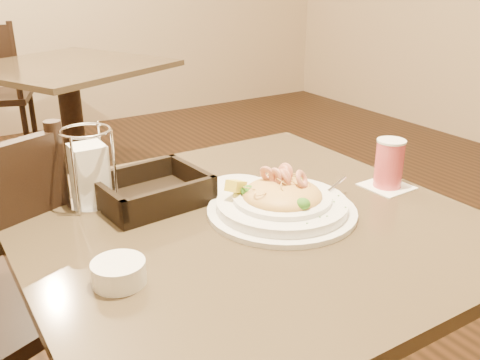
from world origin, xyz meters
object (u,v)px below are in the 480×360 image
bread_basket (151,193)px  napkin_caddy (90,173)px  side_plate (238,187)px  butter_ramekin (119,272)px  main_table (245,312)px  background_table (71,107)px  pasta_bowl (282,201)px  drink_glass (389,164)px

bread_basket → napkin_caddy: napkin_caddy is taller
side_plate → butter_ramekin: size_ratio=1.59×
main_table → bread_basket: (-0.13, 0.18, 0.26)m
background_table → butter_ramekin: bearing=-103.3°
background_table → side_plate: 1.96m
pasta_bowl → bread_basket: 0.29m
main_table → butter_ramekin: (-0.31, -0.09, 0.25)m
pasta_bowl → napkin_caddy: 0.42m
main_table → napkin_caddy: 0.46m
main_table → napkin_caddy: size_ratio=5.17×
background_table → napkin_caddy: 1.92m
background_table → butter_ramekin: (-0.51, -2.18, 0.25)m
butter_ramekin → side_plate: bearing=31.7°
background_table → napkin_caddy: napkin_caddy is taller
bread_basket → butter_ramekin: bearing=-123.1°
bread_basket → butter_ramekin: size_ratio=2.71×
drink_glass → napkin_caddy: napkin_caddy is taller
drink_glass → bread_basket: 0.55m
drink_glass → napkin_caddy: bearing=155.9°
main_table → background_table: (0.21, 2.08, 0.00)m
napkin_caddy → bread_basket: bearing=-28.0°
bread_basket → napkin_caddy: size_ratio=1.40×
bread_basket → side_plate: bread_basket is taller
main_table → bread_basket: size_ratio=3.68×
drink_glass → side_plate: size_ratio=0.82×
butter_ramekin → pasta_bowl: bearing=10.2°
side_plate → butter_ramekin: 0.45m
drink_glass → napkin_caddy: (-0.62, 0.28, 0.02)m
napkin_caddy → main_table: bearing=-44.7°
drink_glass → bread_basket: drink_glass is taller
drink_glass → bread_basket: bearing=156.8°
pasta_bowl → side_plate: bearing=91.5°
napkin_caddy → drink_glass: bearing=-24.1°
side_plate → butter_ramekin: bearing=-148.3°
pasta_bowl → drink_glass: (0.30, -0.02, 0.03)m
napkin_caddy → side_plate: 0.34m
butter_ramekin → drink_glass: bearing=4.5°
pasta_bowl → drink_glass: 0.30m
background_table → napkin_caddy: size_ratio=6.87×
main_table → side_plate: bearing=63.1°
main_table → napkin_caddy: bearing=135.3°
drink_glass → napkin_caddy: 0.68m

